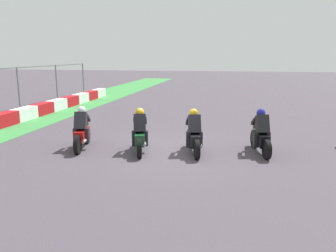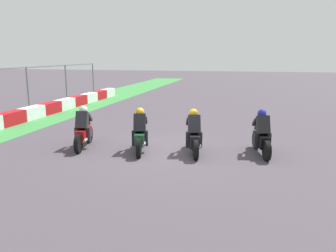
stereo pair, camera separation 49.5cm
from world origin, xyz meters
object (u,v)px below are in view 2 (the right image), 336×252
Objects in this scene: rider_lane_a at (262,136)px; rider_lane_b at (194,135)px; rider_lane_d at (83,131)px; rider_lane_c at (140,134)px.

rider_lane_a is 1.01× the size of rider_lane_b.
rider_lane_c is at bearing -102.09° from rider_lane_d.
rider_lane_a is 4.09m from rider_lane_c.
rider_lane_c and rider_lane_d have the same top height.
rider_lane_a is at bearing -96.23° from rider_lane_d.
rider_lane_a is 6.20m from rider_lane_d.
rider_lane_a and rider_lane_c have the same top height.
rider_lane_d is (-0.19, 3.95, 0.00)m from rider_lane_b.
rider_lane_a and rider_lane_d have the same top height.
rider_lane_c is (-0.63, 4.04, 0.00)m from rider_lane_a.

